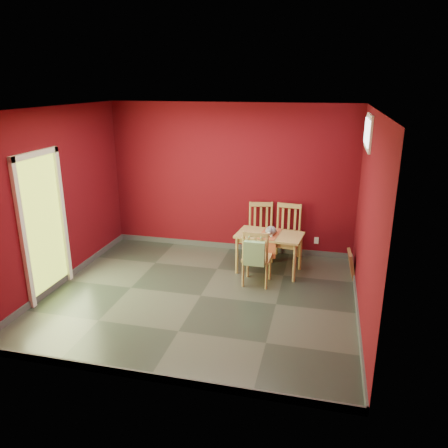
% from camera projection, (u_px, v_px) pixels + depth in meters
% --- Properties ---
extents(ground, '(4.50, 4.50, 0.00)m').
position_uv_depth(ground, '(201.00, 296.00, 6.49)').
color(ground, '#2D342D').
rests_on(ground, ground).
extents(room_shell, '(4.50, 4.50, 4.50)m').
position_uv_depth(room_shell, '(201.00, 293.00, 6.48)').
color(room_shell, '#530810').
rests_on(room_shell, ground).
extents(doorway, '(0.06, 1.01, 2.13)m').
position_uv_depth(doorway, '(43.00, 221.00, 6.27)').
color(doorway, '#B7D838').
rests_on(doorway, ground).
extents(window, '(0.05, 0.90, 0.50)m').
position_uv_depth(window, '(368.00, 132.00, 6.19)').
color(window, white).
rests_on(window, room_shell).
extents(outlet_plate, '(0.08, 0.02, 0.12)m').
position_uv_depth(outlet_plate, '(316.00, 240.00, 7.88)').
color(outlet_plate, silver).
rests_on(outlet_plate, room_shell).
extents(dining_table, '(1.12, 0.73, 0.66)m').
position_uv_depth(dining_table, '(269.00, 239.00, 7.15)').
color(dining_table, '#A88A4E').
rests_on(dining_table, ground).
extents(table_runner, '(0.35, 0.63, 0.30)m').
position_uv_depth(table_runner, '(269.00, 239.00, 7.05)').
color(table_runner, '#AD4E2C').
rests_on(table_runner, dining_table).
extents(chair_far_left, '(0.54, 0.54, 0.98)m').
position_uv_depth(chair_far_left, '(261.00, 230.00, 7.83)').
color(chair_far_left, '#A88A4E').
rests_on(chair_far_left, ground).
extents(chair_far_right, '(0.50, 0.50, 0.99)m').
position_uv_depth(chair_far_right, '(287.00, 232.00, 7.70)').
color(chair_far_right, '#A88A4E').
rests_on(chair_far_right, ground).
extents(chair_near, '(0.43, 0.43, 0.91)m').
position_uv_depth(chair_near, '(257.00, 257.00, 6.73)').
color(chair_near, '#A88A4E').
rests_on(chair_near, ground).
extents(tote_bag, '(0.31, 0.19, 0.44)m').
position_uv_depth(tote_bag, '(254.00, 253.00, 6.49)').
color(tote_bag, '#7EB075').
rests_on(tote_bag, chair_near).
extents(cat, '(0.20, 0.36, 0.18)m').
position_uv_depth(cat, '(271.00, 229.00, 7.09)').
color(cat, slate).
rests_on(cat, table_runner).
extents(picture_frame, '(0.16, 0.42, 0.42)m').
position_uv_depth(picture_frame, '(351.00, 264.00, 7.10)').
color(picture_frame, brown).
rests_on(picture_frame, ground).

